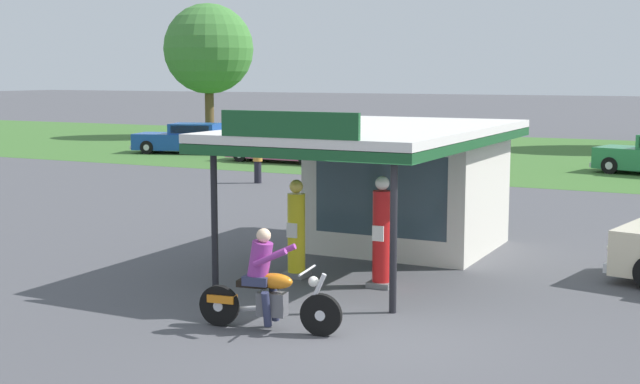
% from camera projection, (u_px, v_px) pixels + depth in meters
% --- Properties ---
extents(ground_plane, '(300.00, 300.00, 0.00)m').
position_uv_depth(ground_plane, '(374.00, 335.00, 13.05)').
color(ground_plane, '#4C4C51').
extents(grass_verge_strip, '(120.00, 24.00, 0.01)m').
position_uv_depth(grass_verge_strip, '(634.00, 160.00, 39.60)').
color(grass_verge_strip, '#3D6B2D').
rests_on(grass_verge_strip, ground).
extents(service_station_kiosk, '(4.36, 7.62, 3.27)m').
position_uv_depth(service_station_kiosk, '(401.00, 176.00, 19.00)').
color(service_station_kiosk, silver).
rests_on(service_station_kiosk, ground).
extents(gas_pump_nearside, '(0.44, 0.44, 1.89)m').
position_uv_depth(gas_pump_nearside, '(296.00, 233.00, 16.65)').
color(gas_pump_nearside, slate).
rests_on(gas_pump_nearside, ground).
extents(gas_pump_offside, '(0.44, 0.44, 2.05)m').
position_uv_depth(gas_pump_offside, '(382.00, 236.00, 15.86)').
color(gas_pump_offside, slate).
rests_on(gas_pump_offside, ground).
extents(motorcycle_with_rider, '(2.29, 0.72, 1.58)m').
position_uv_depth(motorcycle_with_rider, '(267.00, 288.00, 13.18)').
color(motorcycle_with_rider, black).
rests_on(motorcycle_with_rider, ground).
extents(parked_car_back_row_centre, '(5.20, 1.99, 1.45)m').
position_uv_depth(parked_car_back_row_centre, '(282.00, 147.00, 38.52)').
color(parked_car_back_row_centre, '#E55993').
rests_on(parked_car_back_row_centre, ground).
extents(parked_car_back_row_far_right, '(5.34, 2.80, 1.45)m').
position_uv_depth(parked_car_back_row_far_right, '(410.00, 158.00, 33.73)').
color(parked_car_back_row_far_right, '#993819').
rests_on(parked_car_back_row_far_right, ground).
extents(parked_car_back_row_centre_left, '(5.52, 3.19, 1.47)m').
position_uv_depth(parked_car_back_row_centre_left, '(188.00, 139.00, 42.83)').
color(parked_car_back_row_centre_left, '#19479E').
rests_on(parked_car_back_row_centre_left, ground).
extents(bystander_chatting_near_pumps, '(0.34, 0.34, 1.55)m').
position_uv_depth(bystander_chatting_near_pumps, '(258.00, 160.00, 31.06)').
color(bystander_chatting_near_pumps, black).
rests_on(bystander_chatting_near_pumps, ground).
extents(tree_oak_centre, '(5.50, 5.50, 8.16)m').
position_uv_depth(tree_oak_centre, '(208.00, 49.00, 53.13)').
color(tree_oak_centre, brown).
rests_on(tree_oak_centre, ground).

